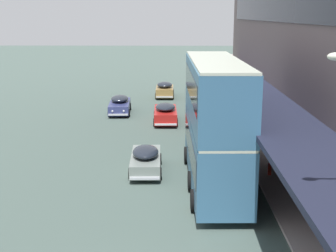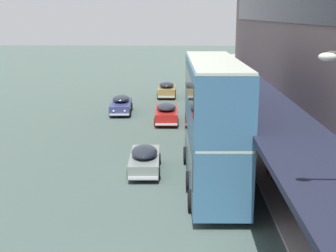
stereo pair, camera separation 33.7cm
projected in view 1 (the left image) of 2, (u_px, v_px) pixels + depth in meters
transit_bus_kerbside_front at (215, 120)px, 23.17m from camera, size 2.86×10.65×6.40m
sedan_second_near at (165, 113)px, 37.66m from camera, size 2.01×4.84×1.58m
sedan_oncoming_rear at (165, 90)px, 49.25m from camera, size 1.96×4.26×1.63m
sedan_lead_near at (120, 105)px, 41.30m from camera, size 2.07×5.00×1.54m
sedan_far_back at (146, 159)px, 25.82m from camera, size 1.86×4.49×1.47m
fire_hydrant at (270, 169)px, 24.96m from camera, size 0.20×0.40×0.70m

